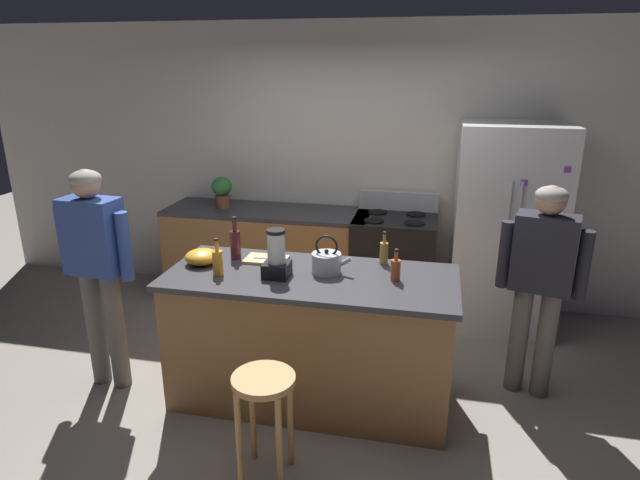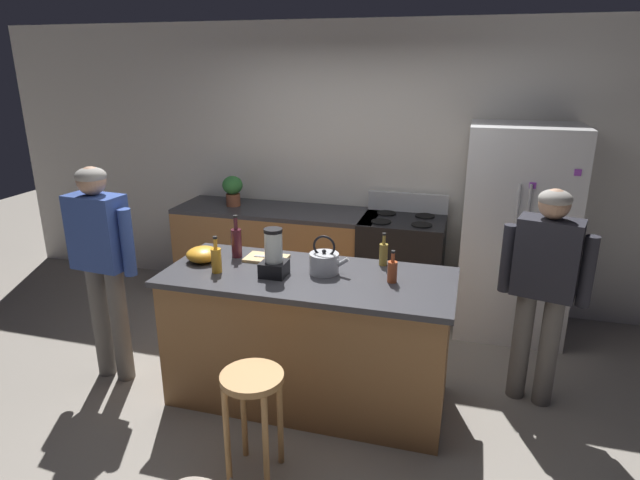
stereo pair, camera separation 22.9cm
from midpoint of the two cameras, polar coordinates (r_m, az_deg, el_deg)
name	(u,v)px [view 1 (the left image)]	position (r m, az deg, el deg)	size (l,w,h in m)	color
ground_plane	(311,396)	(4.08, -2.62, -16.27)	(14.00, 14.00, 0.00)	gray
back_wall	(356,165)	(5.35, 2.57, 7.91)	(8.00, 0.10, 2.70)	silver
kitchen_island	(311,338)	(3.83, -2.72, -10.34)	(1.97, 0.83, 0.96)	#9E6B3D
back_counter_run	(269,256)	(5.40, -6.69, -1.70)	(2.00, 0.64, 0.96)	#9E6B3D
refrigerator	(506,229)	(4.97, 17.88, 1.10)	(0.90, 0.73, 1.84)	silver
stove_range	(393,265)	(5.12, 6.51, -2.69)	(0.76, 0.65, 1.14)	black
person_by_island_left	(96,260)	(4.14, -24.14, -1.92)	(0.60, 0.26, 1.64)	#66605B
person_by_sink_right	(541,273)	(3.96, 20.91, -3.30)	(0.59, 0.31, 1.55)	#66605B
bar_stool	(264,399)	(3.17, -8.10, -16.45)	(0.36, 0.36, 0.66)	#B7844C
potted_plant	(222,190)	(5.38, -11.58, 5.21)	(0.20, 0.20, 0.30)	brown
blender_appliance	(276,257)	(3.56, -6.49, -1.84)	(0.17, 0.17, 0.33)	black
bottle_wine	(235,243)	(3.94, -10.63, -0.37)	(0.08, 0.08, 0.32)	#471923
bottle_soda	(218,261)	(3.68, -12.58, -2.26)	(0.07, 0.07, 0.26)	orange
bottle_vinegar	(384,252)	(3.81, 5.09, -1.30)	(0.06, 0.06, 0.24)	olive
bottle_cooking_sauce	(396,269)	(3.52, 6.19, -3.10)	(0.06, 0.06, 0.22)	#B24C26
mixing_bowl	(202,257)	(3.91, -14.09, -1.76)	(0.24, 0.24, 0.11)	orange
tea_kettle	(327,262)	(3.63, -1.10, -2.37)	(0.28, 0.20, 0.27)	#B7BABF
cutting_board	(266,259)	(3.90, -7.41, -2.08)	(0.30, 0.20, 0.02)	tan
chef_knife	(269,258)	(3.89, -7.14, -1.92)	(0.22, 0.03, 0.01)	#B7BABF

